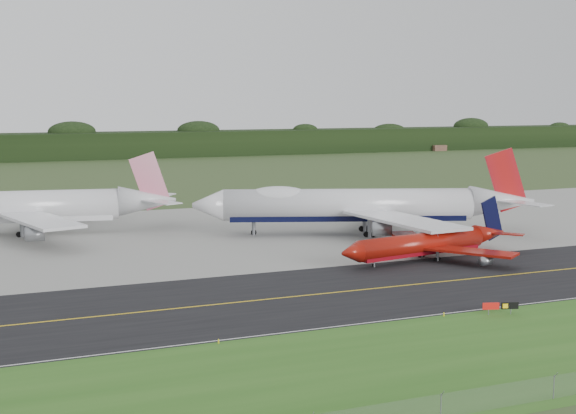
# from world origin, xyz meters

# --- Properties ---
(ground) EXTENTS (600.00, 600.00, 0.00)m
(ground) POSITION_xyz_m (0.00, 0.00, 0.00)
(ground) COLOR #2C4520
(ground) RESTS_ON ground
(grass_verge) EXTENTS (400.00, 30.00, 0.01)m
(grass_verge) POSITION_xyz_m (0.00, -35.00, 0.01)
(grass_verge) COLOR #2C5C1B
(grass_verge) RESTS_ON ground
(taxiway) EXTENTS (400.00, 32.00, 0.02)m
(taxiway) POSITION_xyz_m (0.00, -4.00, 0.01)
(taxiway) COLOR black
(taxiway) RESTS_ON ground
(apron) EXTENTS (400.00, 78.00, 0.01)m
(apron) POSITION_xyz_m (0.00, 51.00, 0.01)
(apron) COLOR gray
(apron) RESTS_ON ground
(taxiway_centreline) EXTENTS (400.00, 0.40, 0.00)m
(taxiway_centreline) POSITION_xyz_m (0.00, -4.00, 0.03)
(taxiway_centreline) COLOR gold
(taxiway_centreline) RESTS_ON taxiway
(taxiway_edge_line) EXTENTS (400.00, 0.25, 0.00)m
(taxiway_edge_line) POSITION_xyz_m (0.00, -19.50, 0.03)
(taxiway_edge_line) COLOR silver
(taxiway_edge_line) RESTS_ON taxiway
(horizon_treeline) EXTENTS (700.00, 25.00, 12.00)m
(horizon_treeline) POSITION_xyz_m (0.00, 273.76, 5.47)
(horizon_treeline) COLOR black
(horizon_treeline) RESTS_ON ground
(jet_ba_747) EXTENTS (67.02, 53.96, 17.40)m
(jet_ba_747) POSITION_xyz_m (19.40, 38.61, 5.92)
(jet_ba_747) COLOR silver
(jet_ba_747) RESTS_ON ground
(jet_red_737) EXTENTS (36.41, 29.31, 9.86)m
(jet_red_737) POSITION_xyz_m (18.46, 11.39, 2.73)
(jet_red_737) COLOR maroon
(jet_red_737) RESTS_ON ground
(jet_star_tail) EXTENTS (62.04, 51.26, 16.41)m
(jet_star_tail) POSITION_xyz_m (-43.42, 64.51, 5.47)
(jet_star_tail) COLOR silver
(jet_star_tail) RESTS_ON ground
(taxiway_sign) EXTENTS (4.47, 1.53, 1.54)m
(taxiway_sign) POSITION_xyz_m (7.54, -22.43, 1.09)
(taxiway_sign) COLOR slate
(taxiway_sign) RESTS_ON ground
(edge_marker_left) EXTENTS (0.16, 0.16, 0.50)m
(edge_marker_left) POSITION_xyz_m (-29.03, -20.50, 0.25)
(edge_marker_left) COLOR yellow
(edge_marker_left) RESTS_ON ground
(edge_marker_center) EXTENTS (0.16, 0.16, 0.50)m
(edge_marker_center) POSITION_xyz_m (0.45, -20.50, 0.25)
(edge_marker_center) COLOR yellow
(edge_marker_center) RESTS_ON ground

